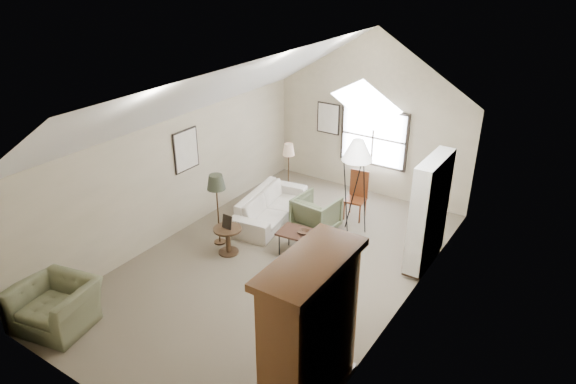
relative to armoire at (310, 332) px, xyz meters
The scene contains 18 objects.
room_shell 3.87m from the armoire, 132.25° to the left, with size 5.01×8.01×4.00m.
window 6.70m from the armoire, 108.11° to the left, with size 1.72×0.08×1.42m, color black.
skylight 4.02m from the armoire, 104.93° to the left, with size 0.80×1.20×0.52m, color white, non-canonical shape.
wall_art 5.98m from the armoire, 133.09° to the left, with size 1.97×3.71×0.88m.
armoire is the anchor object (origin of this frame).
tv_alcove 4.00m from the armoire, 87.71° to the left, with size 0.32×1.30×2.10m, color white.
media_console 4.08m from the armoire, 88.00° to the left, with size 0.34×1.18×0.60m, color #382316.
tv_panel 4.01m from the armoire, 88.00° to the left, with size 0.05×0.90×0.55m, color black.
sofa 5.13m from the armoire, 131.04° to the left, with size 2.25×0.88×0.66m, color beige.
armchair_near 4.32m from the armoire, 166.85° to the right, with size 1.18×1.03×0.77m, color #626345.
armchair_far 4.63m from the armoire, 119.28° to the left, with size 0.84×0.86×0.78m, color #596043.
coffee_table 3.63m from the armoire, 123.10° to the left, with size 0.99×0.55×0.50m, color #3C2018.
bowl 3.58m from the armoire, 123.10° to the left, with size 0.24×0.24×0.06m, color #372016.
side_table 4.01m from the armoire, 145.43° to the left, with size 0.56×0.56×0.56m, color #3E2719.
side_chair 5.28m from the armoire, 109.88° to the left, with size 0.43×0.43×1.10m, color maroon.
tripod_lamp 4.56m from the armoire, 109.31° to the left, with size 0.63×0.63×2.16m, color white, non-canonical shape.
dark_lamp 4.38m from the armoire, 146.25° to the left, with size 0.38×0.38×1.57m, color #25291D, non-canonical shape.
tan_lamp 6.21m from the armoire, 125.84° to the left, with size 0.28×0.28×1.41m, color tan, non-canonical shape.
Camera 1 is at (4.78, -6.84, 5.57)m, focal length 32.00 mm.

